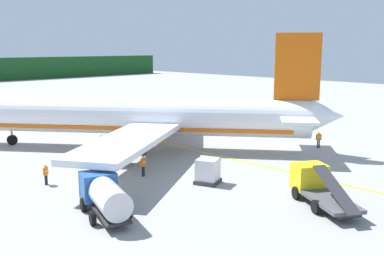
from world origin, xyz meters
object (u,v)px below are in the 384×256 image
service_truck_pushback (105,195)px  crew_loader_right (143,164)px  crew_loader_left (319,139)px  cargo_container_near (208,171)px  crew_marshaller (46,173)px  service_truck_baggage (317,185)px  airliner_foreground (139,117)px

service_truck_pushback → crew_loader_right: 8.81m
crew_loader_left → cargo_container_near: bearing=-179.5°
crew_marshaller → crew_loader_left: size_ratio=0.95×
service_truck_baggage → airliner_foreground: bearing=86.3°
service_truck_baggage → crew_loader_right: size_ratio=3.77×
cargo_container_near → crew_loader_right: 5.59m
service_truck_baggage → cargo_container_near: size_ratio=2.84×
cargo_container_near → crew_loader_right: cargo_container_near is taller
airliner_foreground → crew_marshaller: size_ratio=21.82×
service_truck_pushback → crew_marshaller: (0.37, 8.72, -0.45)m
cargo_container_near → crew_loader_right: (-2.45, 5.03, 0.02)m
cargo_container_near → crew_loader_left: 17.30m
airliner_foreground → crew_loader_left: size_ratio=20.65×
crew_loader_right → cargo_container_near: bearing=-64.0°
service_truck_baggage → service_truck_pushback: (-11.77, 8.03, 0.22)m
crew_marshaller → crew_loader_right: (6.75, -3.55, 0.08)m
airliner_foreground → cargo_container_near: airliner_foreground is taller
service_truck_pushback → crew_loader_right: size_ratio=3.45×
service_truck_baggage → crew_loader_left: size_ratio=3.82×
airliner_foreground → service_truck_baggage: size_ratio=5.40×
airliner_foreground → service_truck_pushback: 18.87m
service_truck_pushback → crew_marshaller: size_ratio=3.70×
airliner_foreground → service_truck_baggage: bearing=-93.7°
service_truck_pushback → crew_loader_left: (26.87, 0.28, -0.39)m
service_truck_baggage → service_truck_pushback: service_truck_baggage is taller
service_truck_pushback → crew_marshaller: service_truck_pushback is taller
cargo_container_near → crew_loader_left: bearing=0.5°
crew_marshaller → service_truck_pushback: bearing=-92.5°
service_truck_baggage → cargo_container_near: 8.46m
service_truck_pushback → service_truck_baggage: bearing=-34.3°
crew_loader_left → crew_loader_right: 20.34m
crew_loader_right → service_truck_baggage: bearing=-70.6°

